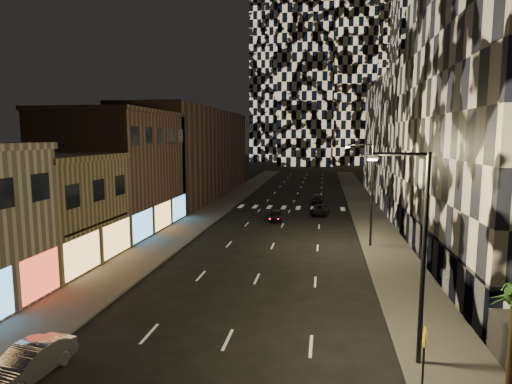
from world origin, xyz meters
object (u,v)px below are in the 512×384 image
(streetlight_near, at_px, (418,244))
(car_dark_rightlane, at_px, (320,210))
(ped_sign, at_px, (424,348))
(car_dark_midlane, at_px, (276,215))
(car_dark_oncoming, at_px, (317,198))
(car_silver_parked, at_px, (28,363))
(streetlight_far, at_px, (369,187))

(streetlight_near, distance_m, car_dark_rightlane, 35.81)
(car_dark_rightlane, distance_m, ped_sign, 37.61)
(car_dark_midlane, xyz_separation_m, car_dark_oncoming, (4.50, 14.77, -0.02))
(car_silver_parked, relative_size, ped_sign, 1.63)
(streetlight_near, relative_size, car_dark_rightlane, 2.01)
(car_dark_midlane, height_order, ped_sign, ped_sign)
(ped_sign, bearing_deg, car_dark_oncoming, 115.64)
(streetlight_near, bearing_deg, car_dark_midlane, 107.06)
(car_dark_oncoming, bearing_deg, ped_sign, 97.30)
(car_dark_midlane, relative_size, car_dark_oncoming, 0.88)
(streetlight_near, relative_size, streetlight_far, 1.00)
(car_dark_midlane, bearing_deg, car_silver_parked, -106.18)
(ped_sign, bearing_deg, streetlight_far, 109.71)
(car_dark_midlane, distance_m, car_dark_oncoming, 15.44)
(car_dark_midlane, bearing_deg, car_dark_oncoming, 67.22)
(ped_sign, bearing_deg, car_dark_rightlane, 116.42)
(car_silver_parked, relative_size, car_dark_midlane, 1.12)
(streetlight_near, bearing_deg, streetlight_far, 90.00)
(streetlight_far, relative_size, car_dark_oncoming, 2.12)
(streetlight_near, relative_size, car_dark_midlane, 2.41)
(car_silver_parked, bearing_deg, car_dark_rightlane, 81.02)
(streetlight_near, xyz_separation_m, car_silver_parked, (-15.55, -3.57, -4.66))
(car_dark_midlane, xyz_separation_m, ped_sign, (9.30, -32.59, 1.25))
(car_dark_midlane, distance_m, car_dark_rightlane, 6.89)
(car_silver_parked, height_order, ped_sign, ped_sign)
(car_silver_parked, distance_m, ped_sign, 15.61)
(car_silver_parked, distance_m, car_dark_midlane, 34.60)
(streetlight_far, bearing_deg, car_dark_oncoming, 100.88)
(car_dark_rightlane, bearing_deg, streetlight_far, -66.66)
(car_silver_parked, height_order, car_dark_midlane, car_silver_parked)
(streetlight_far, height_order, car_silver_parked, streetlight_far)
(car_silver_parked, height_order, car_dark_oncoming, car_silver_parked)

